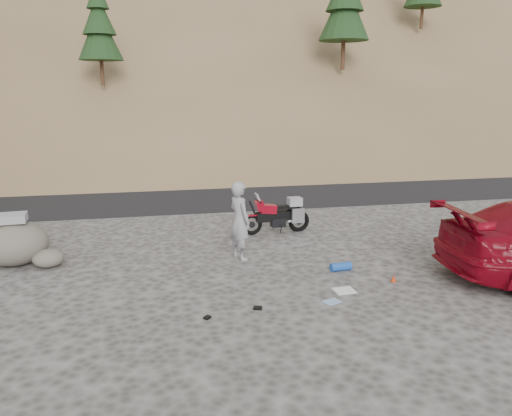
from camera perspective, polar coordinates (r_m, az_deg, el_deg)
The scene contains 13 objects.
ground at distance 11.37m, azimuth -1.33°, elevation -7.04°, with size 140.00×140.00×0.00m, color #3B3937.
road at distance 19.98m, azimuth -6.02°, elevation 1.75°, with size 120.00×7.00×0.05m, color black.
hillside at distance 51.90m, azimuth -10.26°, elevation 20.88°, with size 120.00×73.00×46.72m.
motorcycle at distance 14.13m, azimuth 2.66°, elevation -0.84°, with size 2.01×0.66×1.20m.
man at distance 12.09m, azimuth -1.84°, elevation -5.80°, with size 0.69×0.45×1.89m, color gray.
boulder at distance 12.82m, azimuth -25.99°, elevation -3.59°, with size 1.70×1.50×1.20m.
small_rock at distance 12.42m, azimuth -22.66°, elevation -5.31°, with size 0.80×0.74×0.42m.
gear_white_cloth at distance 10.36m, azimuth 10.05°, elevation -9.27°, with size 0.41×0.37×0.01m, color white.
gear_blue_mat at distance 11.42m, azimuth 9.66°, elevation -6.63°, with size 0.19×0.19×0.47m, color #1C4BAA.
gear_funnel at distance 11.04m, azimuth 15.46°, elevation -7.75°, with size 0.12×0.12×0.15m, color red.
gear_glove_a at distance 9.41m, azimuth 0.21°, elevation -11.35°, with size 0.16×0.11×0.04m, color black.
gear_glove_b at distance 9.09m, azimuth -5.59°, elevation -12.34°, with size 0.12×0.09×0.04m, color black.
gear_blue_cloth at distance 9.82m, azimuth 8.67°, elevation -10.53°, with size 0.32×0.24×0.01m, color #82A5C9.
Camera 1 is at (-1.92, -10.50, 3.93)m, focal length 35.00 mm.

